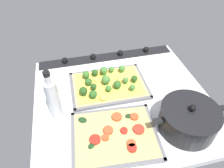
{
  "coord_description": "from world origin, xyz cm",
  "views": [
    {
      "loc": [
        18.9,
        60.19,
        65.25
      ],
      "look_at": [
        4.06,
        -2.12,
        6.98
      ],
      "focal_mm": 33.24,
      "sensor_mm": 36.0,
      "label": 1
    }
  ],
  "objects_px": {
    "broccoli_pizza": "(107,83)",
    "oil_bottle": "(53,99)",
    "baking_tray_front": "(109,86)",
    "baking_tray_back": "(115,136)",
    "cooking_pot": "(188,119)",
    "veggie_pizza_back": "(115,134)"
  },
  "relations": [
    {
      "from": "baking_tray_front",
      "to": "baking_tray_back",
      "type": "relative_size",
      "value": 1.05
    },
    {
      "from": "cooking_pot",
      "to": "broccoli_pizza",
      "type": "bearing_deg",
      "value": -50.06
    },
    {
      "from": "baking_tray_front",
      "to": "broccoli_pizza",
      "type": "distance_m",
      "value": 0.02
    },
    {
      "from": "veggie_pizza_back",
      "to": "baking_tray_front",
      "type": "bearing_deg",
      "value": -97.69
    },
    {
      "from": "oil_bottle",
      "to": "veggie_pizza_back",
      "type": "bearing_deg",
      "value": 143.38
    },
    {
      "from": "baking_tray_back",
      "to": "oil_bottle",
      "type": "distance_m",
      "value": 0.27
    },
    {
      "from": "veggie_pizza_back",
      "to": "oil_bottle",
      "type": "bearing_deg",
      "value": -36.62
    },
    {
      "from": "baking_tray_back",
      "to": "broccoli_pizza",
      "type": "bearing_deg",
      "value": -96.59
    },
    {
      "from": "cooking_pot",
      "to": "oil_bottle",
      "type": "xyz_separation_m",
      "value": [
        0.47,
        -0.17,
        0.04
      ]
    },
    {
      "from": "veggie_pizza_back",
      "to": "broccoli_pizza",
      "type": "bearing_deg",
      "value": -96.1
    },
    {
      "from": "baking_tray_back",
      "to": "veggie_pizza_back",
      "type": "relative_size",
      "value": 1.08
    },
    {
      "from": "baking_tray_back",
      "to": "cooking_pot",
      "type": "relative_size",
      "value": 1.17
    },
    {
      "from": "cooking_pot",
      "to": "oil_bottle",
      "type": "height_order",
      "value": "oil_bottle"
    },
    {
      "from": "cooking_pot",
      "to": "baking_tray_front",
      "type": "bearing_deg",
      "value": -50.94
    },
    {
      "from": "baking_tray_front",
      "to": "broccoli_pizza",
      "type": "bearing_deg",
      "value": -0.41
    },
    {
      "from": "broccoli_pizza",
      "to": "oil_bottle",
      "type": "xyz_separation_m",
      "value": [
        0.23,
        0.11,
        0.07
      ]
    },
    {
      "from": "broccoli_pizza",
      "to": "oil_bottle",
      "type": "height_order",
      "value": "oil_bottle"
    },
    {
      "from": "veggie_pizza_back",
      "to": "cooking_pot",
      "type": "height_order",
      "value": "cooking_pot"
    },
    {
      "from": "broccoli_pizza",
      "to": "cooking_pot",
      "type": "bearing_deg",
      "value": 129.94
    },
    {
      "from": "oil_bottle",
      "to": "cooking_pot",
      "type": "bearing_deg",
      "value": 159.82
    },
    {
      "from": "baking_tray_front",
      "to": "broccoli_pizza",
      "type": "height_order",
      "value": "broccoli_pizza"
    },
    {
      "from": "veggie_pizza_back",
      "to": "cooking_pot",
      "type": "distance_m",
      "value": 0.27
    }
  ]
}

